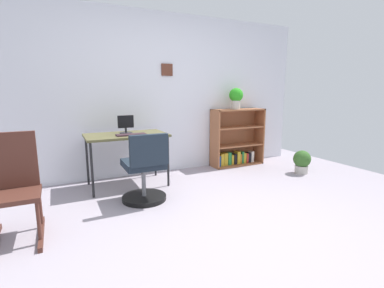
{
  "coord_description": "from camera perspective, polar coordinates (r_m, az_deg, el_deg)",
  "views": [
    {
      "loc": [
        -1.39,
        -2.06,
        1.28
      ],
      "look_at": [
        0.23,
        1.28,
        0.57
      ],
      "focal_mm": 26.42,
      "sensor_mm": 36.0,
      "label": 1
    }
  ],
  "objects": [
    {
      "name": "office_chair",
      "position": [
        3.3,
        -9.48,
        -5.78
      ],
      "size": [
        0.52,
        0.55,
        0.82
      ],
      "color": "black",
      "rests_on": "ground_plane"
    },
    {
      "name": "wall_back",
      "position": [
        4.43,
        -7.76,
        9.79
      ],
      "size": [
        5.2,
        0.12,
        2.43
      ],
      "color": "silver",
      "rests_on": "ground_plane"
    },
    {
      "name": "potted_plant_floor",
      "position": [
        4.73,
        21.3,
        -3.23
      ],
      "size": [
        0.27,
        0.27,
        0.36
      ],
      "color": "#B7B2A8",
      "rests_on": "ground_plane"
    },
    {
      "name": "monitor",
      "position": [
        3.91,
        -13.23,
        3.74
      ],
      "size": [
        0.21,
        0.17,
        0.24
      ],
      "color": "#262628",
      "rests_on": "desk"
    },
    {
      "name": "desk",
      "position": [
        3.86,
        -13.12,
        1.17
      ],
      "size": [
        1.05,
        0.62,
        0.71
      ],
      "color": "brown",
      "rests_on": "ground_plane"
    },
    {
      "name": "keyboard",
      "position": [
        3.73,
        -12.18,
        1.86
      ],
      "size": [
        0.38,
        0.13,
        0.02
      ],
      "primitive_type": "cube",
      "color": "#36222A",
      "rests_on": "desk"
    },
    {
      "name": "potted_plant_on_shelf",
      "position": [
        4.81,
        8.89,
        9.38
      ],
      "size": [
        0.23,
        0.23,
        0.35
      ],
      "color": "#B7B2A8",
      "rests_on": "bookshelf_low"
    },
    {
      "name": "ground_plane",
      "position": [
        2.79,
        7.51,
        -16.63
      ],
      "size": [
        6.24,
        6.24,
        0.0
      ],
      "primitive_type": "plane",
      "color": "#9A909C"
    },
    {
      "name": "bookshelf_low",
      "position": [
        4.96,
        8.79,
        0.68
      ],
      "size": [
        0.94,
        0.3,
        0.97
      ],
      "color": "#9A5B38",
      "rests_on": "ground_plane"
    },
    {
      "name": "rocking_chair",
      "position": [
        2.91,
        -32.37,
        -7.2
      ],
      "size": [
        0.42,
        0.64,
        0.92
      ],
      "color": "#4C271E",
      "rests_on": "ground_plane"
    }
  ]
}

